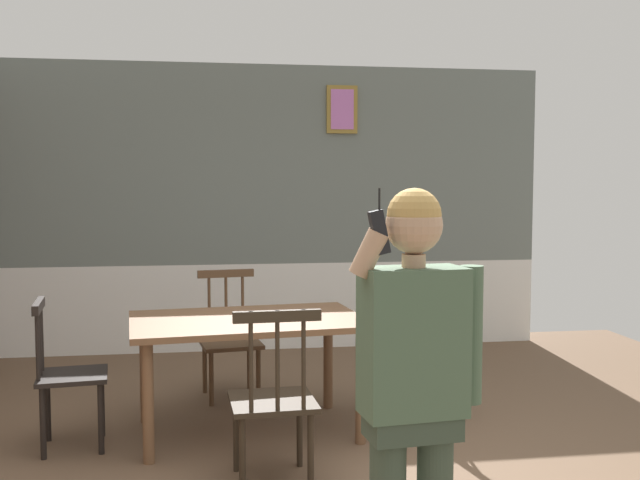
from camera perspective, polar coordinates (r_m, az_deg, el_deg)
room_back_partition at (r=7.41m, az=-4.49°, el=2.07°), size 5.70×0.17×2.85m
dining_table at (r=4.95m, az=-5.63°, el=-7.13°), size 1.63×1.15×0.78m
chair_near_window at (r=4.15m, az=-3.65°, el=-12.19°), size 0.49×0.49×1.00m
chair_by_doorway at (r=4.95m, az=-19.07°, el=-9.83°), size 0.47×0.47×0.94m
chair_at_table_head at (r=5.30m, az=6.93°, el=-8.92°), size 0.53×0.53×0.93m
chair_opposite_corner at (r=5.85m, az=-7.01°, el=-7.55°), size 0.51×0.51×0.98m
person_figure at (r=2.84m, az=7.33°, el=-10.41°), size 0.54×0.25×1.65m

